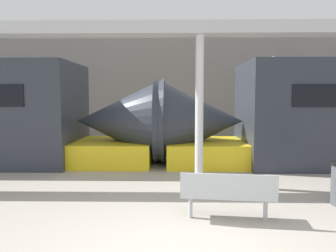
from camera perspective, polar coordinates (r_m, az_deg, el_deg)
The scene contains 4 objects.
station_wall at distance 15.63m, azimuth 1.39°, elevation 6.66°, with size 56.00×0.20×5.00m, color gray.
bench_near at distance 5.57m, azimuth 10.39°, elevation -11.30°, with size 1.59×0.61×0.82m.
support_column_near at distance 7.59m, azimuth 5.47°, elevation 2.55°, with size 0.19×0.19×3.45m, color silver.
canopy_beam at distance 7.74m, azimuth 5.59°, elevation 16.48°, with size 28.00×0.60×0.28m, color #B7B7BC.
Camera 1 is at (-0.06, -3.98, 2.04)m, focal length 35.00 mm.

